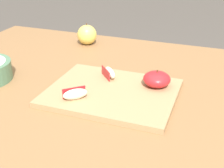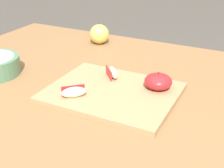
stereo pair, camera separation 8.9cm
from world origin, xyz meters
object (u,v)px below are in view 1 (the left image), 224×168
whole_apple_golden (87,35)px  apple_wedge_near_knife (109,73)px  cutting_board (112,93)px  apple_wedge_middle (75,94)px  apple_half_skin_up (157,79)px

whole_apple_golden → apple_wedge_near_knife: bearing=-55.0°
apple_wedge_near_knife → whole_apple_golden: 0.38m
cutting_board → apple_wedge_near_knife: (-0.04, 0.08, 0.02)m
whole_apple_golden → cutting_board: bearing=-56.7°
apple_wedge_middle → whole_apple_golden: (-0.18, 0.48, 0.01)m
cutting_board → apple_wedge_near_knife: apple_wedge_near_knife is taller
apple_wedge_near_knife → apple_wedge_middle: same height
apple_wedge_middle → whole_apple_golden: bearing=110.8°
apple_wedge_near_knife → whole_apple_golden: size_ratio=0.74×
cutting_board → apple_wedge_near_knife: size_ratio=5.49×
cutting_board → whole_apple_golden: (-0.26, 0.39, 0.03)m
apple_wedge_near_knife → whole_apple_golden: whole_apple_golden is taller
apple_wedge_middle → whole_apple_golden: whole_apple_golden is taller
apple_half_skin_up → apple_wedge_near_knife: size_ratio=1.22×
apple_half_skin_up → apple_wedge_near_knife: 0.16m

